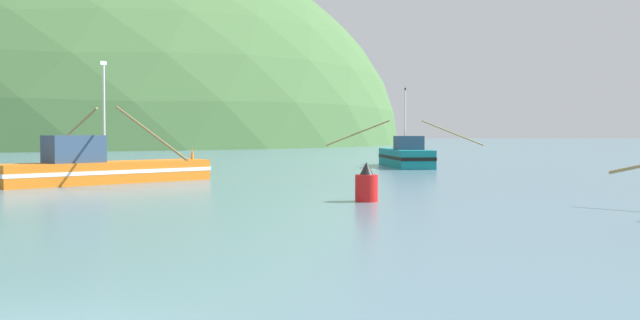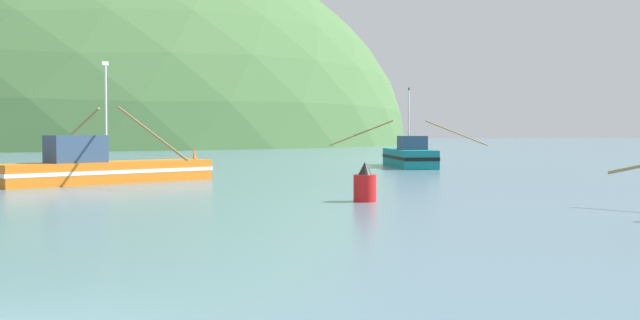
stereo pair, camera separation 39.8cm
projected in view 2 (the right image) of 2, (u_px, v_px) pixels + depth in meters
name	position (u px, v px, depth m)	size (l,w,h in m)	color
fishing_boat_orange	(104.00, 168.00, 37.92)	(10.38, 12.26, 6.39)	orange
fishing_boat_teal	(409.00, 156.00, 55.59)	(12.39, 9.32, 6.12)	#147F84
channel_buoy	(365.00, 185.00, 27.85)	(0.89, 0.89, 1.54)	red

